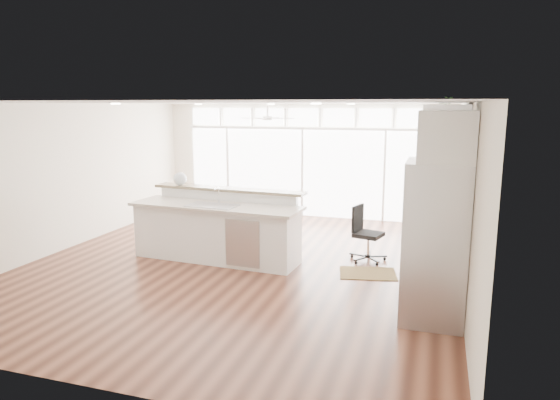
% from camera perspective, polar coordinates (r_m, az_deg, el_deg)
% --- Properties ---
extents(floor, '(7.00, 8.00, 0.02)m').
position_cam_1_polar(floor, '(8.63, -4.29, -7.27)').
color(floor, '#431F14').
rests_on(floor, ground).
extents(ceiling, '(7.00, 8.00, 0.02)m').
position_cam_1_polar(ceiling, '(8.20, -4.56, 11.03)').
color(ceiling, white).
rests_on(ceiling, wall_back).
extents(wall_back, '(7.00, 0.04, 2.70)m').
position_cam_1_polar(wall_back, '(12.08, 2.70, 4.55)').
color(wall_back, '#EDE4CE').
rests_on(wall_back, floor).
extents(wall_front, '(7.00, 0.04, 2.70)m').
position_cam_1_polar(wall_front, '(4.92, -22.18, -5.48)').
color(wall_front, '#EDE4CE').
rests_on(wall_front, floor).
extents(wall_left, '(0.04, 8.00, 2.70)m').
position_cam_1_polar(wall_left, '(10.14, -23.11, 2.50)').
color(wall_left, '#EDE4CE').
rests_on(wall_left, floor).
extents(wall_right, '(0.04, 8.00, 2.70)m').
position_cam_1_polar(wall_right, '(7.73, 20.42, 0.34)').
color(wall_right, '#EDE4CE').
rests_on(wall_right, floor).
extents(glass_wall, '(5.80, 0.06, 2.08)m').
position_cam_1_polar(glass_wall, '(12.06, 2.62, 3.10)').
color(glass_wall, white).
rests_on(glass_wall, wall_back).
extents(transom_row, '(5.90, 0.06, 0.40)m').
position_cam_1_polar(transom_row, '(11.95, 2.67, 9.43)').
color(transom_row, white).
rests_on(transom_row, wall_back).
extents(desk_window, '(0.04, 0.85, 0.85)m').
position_cam_1_polar(desk_window, '(7.99, 20.13, 2.14)').
color(desk_window, white).
rests_on(desk_window, wall_right).
extents(ceiling_fan, '(1.16, 1.16, 0.32)m').
position_cam_1_polar(ceiling_fan, '(11.00, -1.44, 9.85)').
color(ceiling_fan, silver).
rests_on(ceiling_fan, ceiling).
extents(recessed_lights, '(3.40, 3.00, 0.02)m').
position_cam_1_polar(recessed_lights, '(8.39, -4.04, 10.90)').
color(recessed_lights, white).
rests_on(recessed_lights, ceiling).
extents(oven_cabinet, '(0.64, 1.20, 2.50)m').
position_cam_1_polar(oven_cabinet, '(9.51, 17.92, 1.74)').
color(oven_cabinet, white).
rests_on(oven_cabinet, floor).
extents(desk_nook, '(0.72, 1.30, 0.76)m').
position_cam_1_polar(desk_nook, '(8.23, 17.30, -5.81)').
color(desk_nook, white).
rests_on(desk_nook, floor).
extents(upper_cabinets, '(0.64, 1.30, 0.64)m').
position_cam_1_polar(upper_cabinets, '(7.91, 18.39, 8.00)').
color(upper_cabinets, white).
rests_on(upper_cabinets, wall_right).
extents(refrigerator, '(0.76, 0.90, 2.00)m').
position_cam_1_polar(refrigerator, '(6.47, 17.28, -4.58)').
color(refrigerator, '#B2B2B7').
rests_on(refrigerator, floor).
extents(fridge_cabinet, '(0.64, 0.90, 0.60)m').
position_cam_1_polar(fridge_cabinet, '(6.26, 18.50, 6.94)').
color(fridge_cabinet, white).
rests_on(fridge_cabinet, wall_right).
extents(framed_photos, '(0.06, 0.22, 0.80)m').
position_cam_1_polar(framed_photos, '(8.62, 19.91, 1.74)').
color(framed_photos, black).
rests_on(framed_photos, wall_right).
extents(kitchen_island, '(3.08, 1.33, 1.20)m').
position_cam_1_polar(kitchen_island, '(8.71, -7.31, -2.98)').
color(kitchen_island, white).
rests_on(kitchen_island, floor).
extents(rug, '(1.00, 0.81, 0.01)m').
position_cam_1_polar(rug, '(8.21, 10.00, -8.25)').
color(rug, '#3D2B13').
rests_on(rug, floor).
extents(office_chair, '(0.60, 0.57, 0.95)m').
position_cam_1_polar(office_chair, '(8.73, 10.08, -3.86)').
color(office_chair, black).
rests_on(office_chair, floor).
extents(fishbowl, '(0.28, 0.28, 0.25)m').
position_cam_1_polar(fishbowl, '(9.39, -11.36, 2.38)').
color(fishbowl, silver).
rests_on(fishbowl, kitchen_island).
extents(monitor, '(0.12, 0.46, 0.38)m').
position_cam_1_polar(monitor, '(8.09, 16.96, -1.90)').
color(monitor, black).
rests_on(monitor, desk_nook).
extents(keyboard, '(0.15, 0.36, 0.02)m').
position_cam_1_polar(keyboard, '(8.13, 15.69, -3.07)').
color(keyboard, silver).
rests_on(keyboard, desk_nook).
extents(potted_plant, '(0.29, 0.32, 0.24)m').
position_cam_1_polar(potted_plant, '(9.40, 18.41, 10.00)').
color(potted_plant, '#264F22').
rests_on(potted_plant, oven_cabinet).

